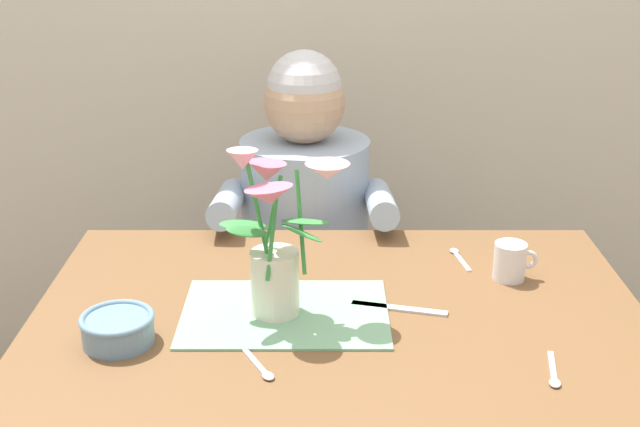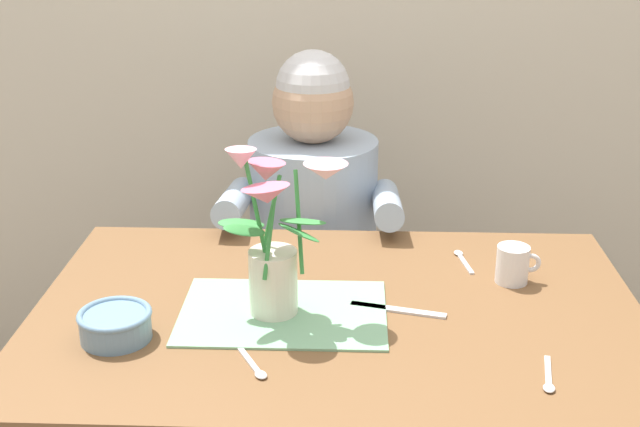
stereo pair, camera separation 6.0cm
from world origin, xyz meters
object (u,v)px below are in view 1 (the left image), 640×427
(flower_vase, at_px, (277,240))
(ceramic_bowl, at_px, (117,328))
(ceramic_mug, at_px, (510,261))
(seated_person, at_px, (305,260))
(dinner_knife, at_px, (399,309))

(flower_vase, relative_size, ceramic_bowl, 2.44)
(ceramic_mug, bearing_deg, flower_vase, -161.60)
(ceramic_mug, bearing_deg, seated_person, 132.32)
(flower_vase, distance_m, dinner_knife, 0.28)
(ceramic_bowl, relative_size, ceramic_mug, 1.46)
(ceramic_bowl, bearing_deg, flower_vase, 20.57)
(seated_person, height_order, ceramic_mug, seated_person)
(dinner_knife, bearing_deg, flower_vase, -161.12)
(dinner_knife, xyz_separation_m, ceramic_mug, (0.25, 0.14, 0.04))
(ceramic_mug, bearing_deg, ceramic_bowl, -160.78)
(ceramic_bowl, xyz_separation_m, ceramic_mug, (0.77, 0.27, 0.01))
(seated_person, distance_m, ceramic_bowl, 0.85)
(seated_person, relative_size, ceramic_mug, 12.20)
(flower_vase, bearing_deg, dinner_knife, 4.72)
(dinner_knife, distance_m, ceramic_mug, 0.29)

